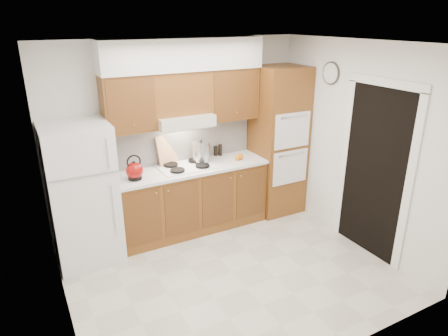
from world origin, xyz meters
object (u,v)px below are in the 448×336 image
(fridge, at_px, (82,194))
(stock_pot, at_px, (201,151))
(oven_cabinet, at_px, (278,141))
(kettle, at_px, (135,171))

(fridge, bearing_deg, stock_pot, 5.57)
(fridge, relative_size, oven_cabinet, 0.78)
(kettle, bearing_deg, stock_pot, 8.66)
(kettle, height_order, stock_pot, stock_pot)
(oven_cabinet, distance_m, kettle, 2.21)
(oven_cabinet, bearing_deg, stock_pot, 174.08)
(fridge, distance_m, kettle, 0.67)
(fridge, xyz_separation_m, oven_cabinet, (2.85, 0.03, 0.24))
(oven_cabinet, xyz_separation_m, kettle, (-2.21, -0.07, -0.04))
(fridge, relative_size, stock_pot, 6.83)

